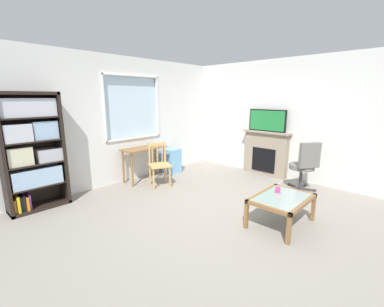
# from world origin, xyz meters

# --- Properties ---
(ground) EXTENTS (5.96, 6.11, 0.02)m
(ground) POSITION_xyz_m (0.00, 0.00, -0.01)
(ground) COLOR gray
(wall_back_with_window) EXTENTS (4.96, 0.15, 2.67)m
(wall_back_with_window) POSITION_xyz_m (-0.01, 2.55, 1.30)
(wall_back_with_window) COLOR silver
(wall_back_with_window) RESTS_ON ground
(wall_right) EXTENTS (0.12, 5.31, 2.67)m
(wall_right) POSITION_xyz_m (2.54, 0.00, 1.33)
(wall_right) COLOR silver
(wall_right) RESTS_ON ground
(bookshelf) EXTENTS (0.90, 0.38, 1.92)m
(bookshelf) POSITION_xyz_m (-1.97, 2.31, 1.02)
(bookshelf) COLOR black
(bookshelf) RESTS_ON ground
(desk_under_window) EXTENTS (0.98, 0.43, 0.75)m
(desk_under_window) POSITION_xyz_m (0.15, 2.20, 0.62)
(desk_under_window) COLOR brown
(desk_under_window) RESTS_ON ground
(wooden_chair) EXTENTS (0.55, 0.54, 0.90)m
(wooden_chair) POSITION_xyz_m (0.14, 1.69, 0.46)
(wooden_chair) COLOR tan
(wooden_chair) RESTS_ON ground
(plastic_drawer_unit) EXTENTS (0.35, 0.40, 0.59)m
(plastic_drawer_unit) POSITION_xyz_m (0.99, 2.25, 0.30)
(plastic_drawer_unit) COLOR #72ADDB
(plastic_drawer_unit) RESTS_ON ground
(fireplace) EXTENTS (0.26, 1.14, 1.05)m
(fireplace) POSITION_xyz_m (2.38, 0.45, 0.53)
(fireplace) COLOR gray
(fireplace) RESTS_ON ground
(tv) EXTENTS (0.06, 0.89, 0.50)m
(tv) POSITION_xyz_m (2.37, 0.45, 1.30)
(tv) COLOR black
(tv) RESTS_ON fireplace
(office_chair) EXTENTS (0.62, 0.62, 1.00)m
(office_chair) POSITION_xyz_m (1.88, -0.64, 0.55)
(office_chair) COLOR slate
(office_chair) RESTS_ON ground
(coffee_table) EXTENTS (0.94, 0.66, 0.43)m
(coffee_table) POSITION_xyz_m (0.27, -0.92, 0.37)
(coffee_table) COLOR #8C9E99
(coffee_table) RESTS_ON ground
(sippy_cup) EXTENTS (0.07, 0.07, 0.09)m
(sippy_cup) POSITION_xyz_m (0.39, -0.80, 0.47)
(sippy_cup) COLOR #DB3D84
(sippy_cup) RESTS_ON coffee_table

